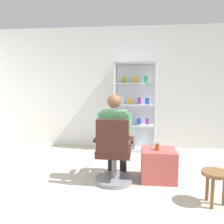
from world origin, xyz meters
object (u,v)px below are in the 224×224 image
at_px(office_chair, 114,157).
at_px(wooden_stool, 215,178).
at_px(storage_crate, 158,165).
at_px(tea_glass, 157,147).
at_px(seated_shopkeeper, 115,133).
at_px(display_cabinet_main, 135,106).

bearing_deg(office_chair, wooden_stool, -20.25).
height_order(storage_crate, tea_glass, tea_glass).
bearing_deg(storage_crate, seated_shopkeeper, -177.15).
relative_size(office_chair, wooden_stool, 2.34).
distance_m(storage_crate, tea_glass, 0.29).
distance_m(display_cabinet_main, tea_glass, 1.77).
xyz_separation_m(office_chair, wooden_stool, (1.25, -0.46, -0.07)).
xyz_separation_m(storage_crate, tea_glass, (-0.02, -0.04, 0.28)).
relative_size(storage_crate, tea_glass, 5.08).
relative_size(seated_shopkeeper, tea_glass, 12.90).
bearing_deg(seated_shopkeeper, wooden_stool, -26.63).
xyz_separation_m(display_cabinet_main, storage_crate, (0.38, -1.64, -0.73)).
xyz_separation_m(office_chair, storage_crate, (0.65, 0.20, -0.16)).
bearing_deg(storage_crate, office_chair, -163.28).
relative_size(storage_crate, wooden_stool, 1.24).
height_order(storage_crate, wooden_stool, storage_crate).
bearing_deg(wooden_stool, storage_crate, 132.35).
bearing_deg(display_cabinet_main, storage_crate, -77.01).
bearing_deg(wooden_stool, display_cabinet_main, 113.05).
distance_m(storage_crate, wooden_stool, 0.89).
bearing_deg(office_chair, display_cabinet_main, 81.52).
distance_m(display_cabinet_main, storage_crate, 1.83).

